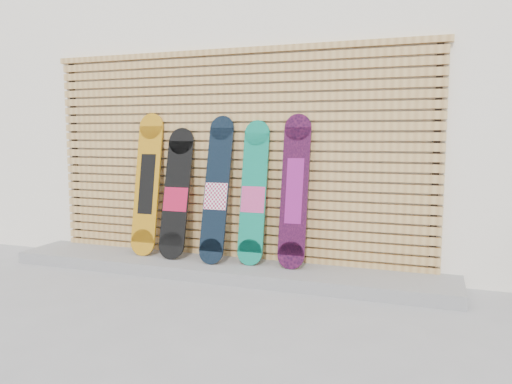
{
  "coord_description": "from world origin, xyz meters",
  "views": [
    {
      "loc": [
        1.84,
        -3.88,
        1.42
      ],
      "look_at": [
        0.2,
        0.75,
        0.85
      ],
      "focal_mm": 35.0,
      "sensor_mm": 36.0,
      "label": 1
    }
  ],
  "objects_px": {
    "snowboard_1": "(176,194)",
    "snowboard_2": "(217,190)",
    "snowboard_0": "(147,184)",
    "snowboard_3": "(253,193)",
    "snowboard_4": "(295,191)"
  },
  "relations": [
    {
      "from": "snowboard_1",
      "to": "snowboard_2",
      "type": "distance_m",
      "value": 0.48
    },
    {
      "from": "snowboard_0",
      "to": "snowboard_3",
      "type": "xyz_separation_m",
      "value": [
        1.22,
        0.0,
        -0.05
      ]
    },
    {
      "from": "snowboard_4",
      "to": "snowboard_0",
      "type": "bearing_deg",
      "value": -179.78
    },
    {
      "from": "snowboard_0",
      "to": "snowboard_1",
      "type": "distance_m",
      "value": 0.38
    },
    {
      "from": "snowboard_0",
      "to": "snowboard_1",
      "type": "xyz_separation_m",
      "value": [
        0.37,
        -0.02,
        -0.09
      ]
    },
    {
      "from": "snowboard_3",
      "to": "snowboard_2",
      "type": "bearing_deg",
      "value": -172.86
    },
    {
      "from": "snowboard_2",
      "to": "snowboard_4",
      "type": "xyz_separation_m",
      "value": [
        0.81,
        0.05,
        0.02
      ]
    },
    {
      "from": "snowboard_2",
      "to": "snowboard_4",
      "type": "distance_m",
      "value": 0.81
    },
    {
      "from": "snowboard_2",
      "to": "snowboard_3",
      "type": "xyz_separation_m",
      "value": [
        0.38,
        0.05,
        -0.02
      ]
    },
    {
      "from": "snowboard_0",
      "to": "snowboard_2",
      "type": "bearing_deg",
      "value": -2.96
    },
    {
      "from": "snowboard_1",
      "to": "snowboard_4",
      "type": "bearing_deg",
      "value": 1.34
    },
    {
      "from": "snowboard_0",
      "to": "snowboard_4",
      "type": "relative_size",
      "value": 1.02
    },
    {
      "from": "snowboard_0",
      "to": "snowboard_2",
      "type": "relative_size",
      "value": 1.02
    },
    {
      "from": "snowboard_2",
      "to": "snowboard_1",
      "type": "bearing_deg",
      "value": 177.61
    },
    {
      "from": "snowboard_4",
      "to": "snowboard_3",
      "type": "bearing_deg",
      "value": -179.77
    }
  ]
}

